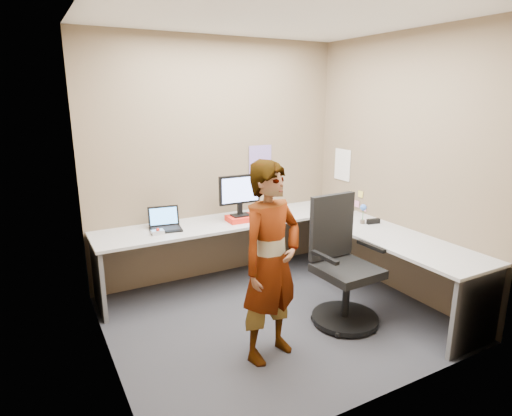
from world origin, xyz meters
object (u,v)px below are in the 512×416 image
desk (292,242)px  monitor (240,192)px  person (271,263)px  office_chair (342,273)px

desk → monitor: (-0.35, 0.53, 0.47)m
desk → person: person is taller
desk → office_chair: bearing=-81.8°
office_chair → monitor: bearing=108.0°
office_chair → person: person is taller
desk → office_chair: size_ratio=2.55×
desk → monitor: monitor is taller
desk → person: (-0.77, -0.86, 0.22)m
monitor → office_chair: size_ratio=0.41×
desk → person: bearing=-131.9°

